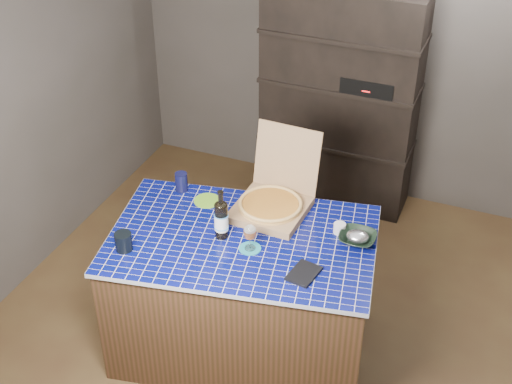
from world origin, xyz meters
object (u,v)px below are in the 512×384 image
at_px(pizza_box, 272,202).
at_px(wine_glass, 250,233).
at_px(mead_bottle, 221,219).
at_px(kitchen_island, 243,292).
at_px(dvd_case, 304,273).
at_px(bowl, 357,238).

bearing_deg(pizza_box, wine_glass, -84.72).
bearing_deg(mead_bottle, pizza_box, 63.00).
distance_m(pizza_box, mead_bottle, 0.40).
distance_m(kitchen_island, wine_glass, 0.55).
bearing_deg(pizza_box, dvd_case, -50.28).
distance_m(wine_glass, dvd_case, 0.39).
relative_size(wine_glass, dvd_case, 0.84).
relative_size(pizza_box, bowl, 2.48).
xyz_separation_m(mead_bottle, bowl, (0.75, 0.25, -0.10)).
distance_m(pizza_box, wine_glass, 0.41).
relative_size(pizza_box, dvd_case, 2.73).
relative_size(pizza_box, wine_glass, 3.26).
height_order(kitchen_island, pizza_box, pizza_box).
bearing_deg(kitchen_island, wine_glass, -53.59).
bearing_deg(dvd_case, wine_glass, 174.56).
xyz_separation_m(kitchen_island, dvd_case, (0.44, -0.17, 0.43)).
relative_size(pizza_box, mead_bottle, 1.68).
xyz_separation_m(dvd_case, bowl, (0.19, 0.39, 0.02)).
relative_size(kitchen_island, wine_glass, 10.42).
relative_size(kitchen_island, pizza_box, 3.20).
distance_m(kitchen_island, bowl, 0.81).
distance_m(kitchen_island, pizza_box, 0.59).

